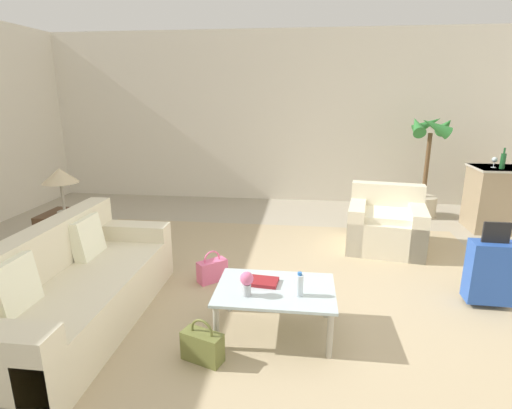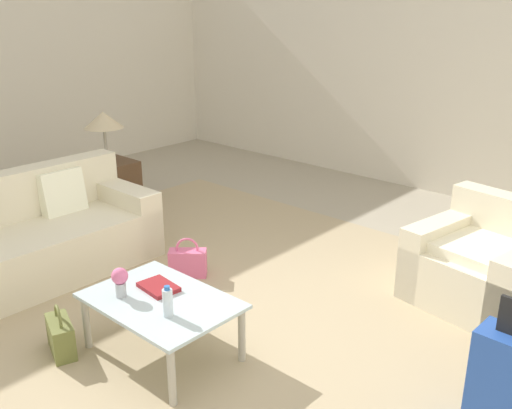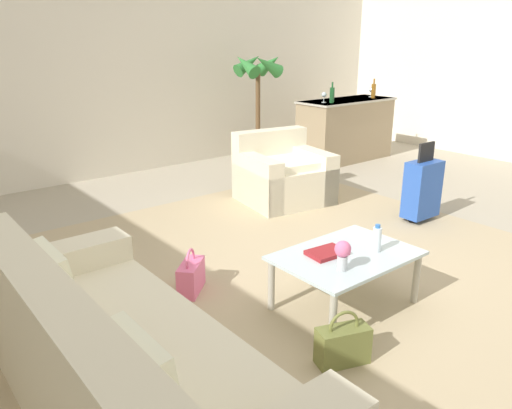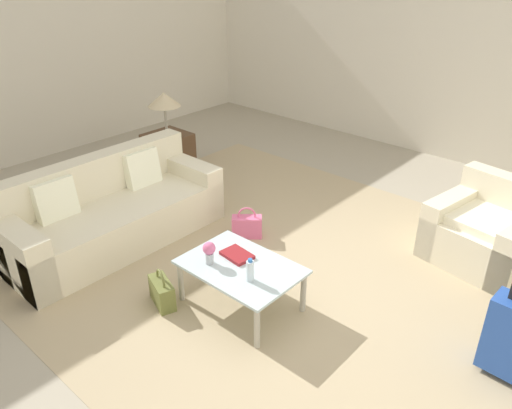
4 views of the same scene
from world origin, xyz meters
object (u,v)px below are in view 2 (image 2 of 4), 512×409
Objects in this scene: water_bottle at (168,302)px; coffee_table_book at (159,287)px; coffee_table at (161,306)px; flower_vase at (120,280)px; table_lamp at (104,121)px; side_table at (109,184)px; couch at (17,245)px; handbag_pink at (188,262)px; handbag_olive at (61,336)px; suitcase_blue at (511,386)px; armchair at (486,267)px.

water_bottle is 0.38m from coffee_table_book.
coffee_table is 4.85× the size of flower_vase.
table_lamp is at bearing 151.93° from water_bottle.
table_lamp is (-3.00, 1.60, 0.49)m from water_bottle.
side_table is at bearing 151.82° from coffee_table.
couch is at bearing -167.85° from coffee_table_book.
couch is at bearing -136.50° from handbag_pink.
water_bottle is at bearing 25.92° from handbag_olive.
suitcase_blue is at bearing 24.53° from handbag_olive.
suitcase_blue is at bearing -9.46° from side_table.
table_lamp reaches higher than side_table.
flower_vase is 0.57× the size of handbag_pink.
coffee_table_book is (-1.43, -2.09, 0.14)m from armchair.
coffee_table is 0.27m from water_bottle.
coffee_table is 2.78× the size of handbag_olive.
coffee_table_book is 0.73m from handbag_olive.
coffee_table_book is at bearing -51.89° from handbag_pink.
coffee_table is 2.78× the size of handbag_pink.
armchair is 2.53m from coffee_table.
armchair is 2.53m from water_bottle.
water_bottle is 0.42m from flower_vase.
flower_vase is 2.38m from suitcase_blue.
side_table is (-2.80, 1.50, -0.10)m from coffee_table.
side_table is 0.95× the size of table_lamp.
handbag_olive is (0.23, -1.34, 0.00)m from handbag_pink.
suitcase_blue is (0.69, -1.47, 0.07)m from armchair.
coffee_table is (-1.31, -2.17, 0.07)m from armchair.
flower_vase is 0.38× the size of side_table.
side_table is at bearing 122.17° from couch.
flower_vase is at bearing -32.60° from table_lamp.
table_lamp reaches higher than handbag_pink.
coffee_table_book is at bearing 146.31° from coffee_table.
coffee_table_book is 2.21m from suitcase_blue.
handbag_pink is 1.00× the size of handbag_olive.
table_lamp reaches higher than coffee_table.
armchair is 4.22m from table_lamp.
handbag_olive is at bearing -40.60° from side_table.
armchair is 1.98× the size of side_table.
water_bottle is 1.42m from handbag_pink.
suitcase_blue is at bearing -3.89° from handbag_pink.
flower_vase is at bearing -173.21° from water_bottle.
table_lamp reaches higher than flower_vase.
coffee_table is at bearing 153.43° from water_bottle.
armchair is at bearing 54.97° from handbag_olive.
couch is 1.59m from flower_vase.
suitcase_blue is at bearing 22.31° from coffee_table_book.
handbag_olive is at bearing -155.47° from suitcase_blue.
table_lamp reaches higher than coffee_table_book.
handbag_olive is (-0.30, -0.30, -0.41)m from flower_vase.
suitcase_blue reaches higher than handbag_olive.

